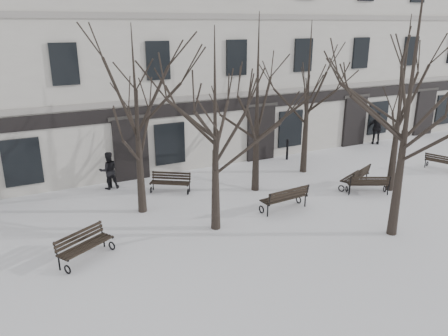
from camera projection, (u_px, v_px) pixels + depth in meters
ground at (293, 232)px, 15.34m from camera, size 100.00×100.00×0.00m
building at (163, 51)px, 24.59m from camera, size 40.40×10.20×11.40m
tree_1 at (215, 108)px, 14.28m from camera, size 4.85×4.85×6.93m
tree_2 at (413, 74)px, 13.50m from camera, size 6.15×6.15×8.78m
tree_3 at (403, 85)px, 17.83m from camera, size 5.13×5.13×7.33m
tree_4 at (136, 99)px, 15.67m from camera, size 4.91×4.91×7.01m
tree_5 at (258, 83)px, 17.80m from camera, size 5.21×5.21×7.44m
tree_6 at (308, 81)px, 20.24m from camera, size 4.99×4.99×7.13m
bench_0 at (84, 245)px, 13.43m from camera, size 1.87×1.45×0.91m
bench_1 at (285, 198)px, 16.95m from camera, size 2.01×0.87×0.99m
bench_2 at (368, 184)px, 18.62m from camera, size 1.82×1.33×0.88m
bench_3 at (170, 182)px, 18.86m from camera, size 1.74×1.45×0.86m
bench_4 at (356, 176)px, 19.38m from camera, size 1.97×1.35×0.95m
bench_5 at (443, 162)px, 21.66m from camera, size 1.12×1.73×0.83m
bollard_a at (110, 175)px, 19.30m from camera, size 0.14×0.14×1.11m
bollard_b at (287, 149)px, 23.37m from camera, size 0.14×0.14×1.13m
pedestrian_b at (110, 188)px, 19.42m from camera, size 0.82×0.64×1.68m
pedestrian_c at (375, 144)px, 26.59m from camera, size 1.16×1.10×1.93m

